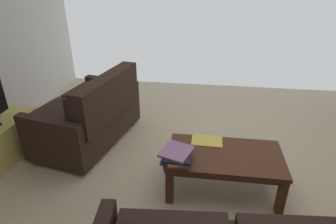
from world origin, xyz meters
TOP-DOWN VIEW (x-y plane):
  - ground_plane at (0.00, 0.00)m, footprint 5.69×5.30m
  - loveseat_near at (1.59, -0.52)m, footprint 1.05×1.48m
  - coffee_table at (0.02, 0.14)m, footprint 1.07×0.61m
  - book_stack at (0.45, 0.31)m, footprint 0.32×0.34m
  - tv_remote at (0.38, 0.12)m, footprint 0.10×0.17m
  - loose_magazine at (0.19, -0.06)m, footprint 0.31×0.21m

SIDE VIEW (x-z plane):
  - ground_plane at x=0.00m, z-range -0.01..0.00m
  - coffee_table at x=0.02m, z-range 0.14..0.54m
  - loveseat_near at x=1.59m, z-range -0.07..0.82m
  - loose_magazine at x=0.19m, z-range 0.40..0.41m
  - tv_remote at x=0.38m, z-range 0.40..0.42m
  - book_stack at x=0.45m, z-range 0.40..0.52m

